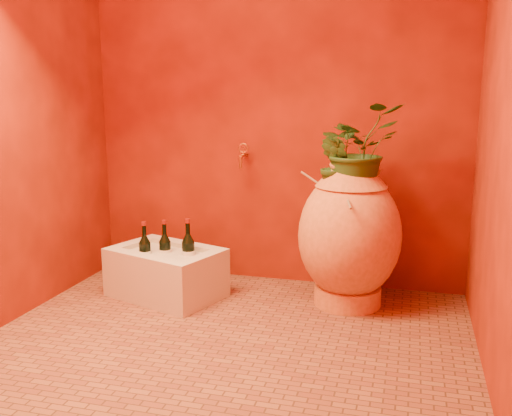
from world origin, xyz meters
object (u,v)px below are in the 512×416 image
(stone_basin, at_px, (166,273))
(wine_bottle_a, at_px, (165,252))
(wall_tap, at_px, (243,154))
(wine_bottle_b, at_px, (188,253))
(wine_bottle_c, at_px, (145,253))
(amphora, at_px, (349,235))

(stone_basin, distance_m, wine_bottle_a, 0.14)
(stone_basin, distance_m, wall_tap, 0.92)
(wine_bottle_b, xyz_separation_m, wine_bottle_c, (-0.27, -0.05, -0.01))
(stone_basin, relative_size, wine_bottle_c, 2.49)
(amphora, xyz_separation_m, wine_bottle_a, (-1.13, -0.14, -0.15))
(amphora, bearing_deg, wine_bottle_b, -170.91)
(wine_bottle_a, relative_size, wine_bottle_c, 1.01)
(wine_bottle_c, xyz_separation_m, wall_tap, (0.50, 0.47, 0.58))
(amphora, height_order, wine_bottle_a, amphora)
(amphora, relative_size, wine_bottle_a, 2.79)
(wine_bottle_a, bearing_deg, wine_bottle_c, -150.72)
(wine_bottle_c, bearing_deg, wine_bottle_a, 29.28)
(wine_bottle_b, bearing_deg, wall_tap, 61.85)
(stone_basin, relative_size, wine_bottle_b, 2.31)
(amphora, height_order, wine_bottle_b, amphora)
(wine_bottle_a, height_order, wine_bottle_b, wine_bottle_b)
(wall_tap, bearing_deg, amphora, -20.00)
(wine_bottle_b, height_order, wine_bottle_c, wine_bottle_b)
(stone_basin, xyz_separation_m, wall_tap, (0.38, 0.43, 0.72))
(stone_basin, xyz_separation_m, wine_bottle_a, (-0.01, 0.02, 0.14))
(wine_bottle_a, bearing_deg, wall_tap, 46.56)
(amphora, bearing_deg, wine_bottle_a, -172.86)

